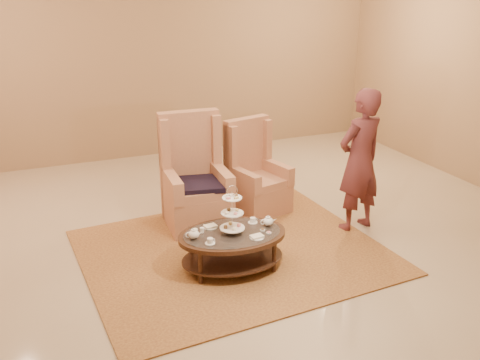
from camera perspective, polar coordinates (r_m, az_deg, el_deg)
name	(u,v)px	position (r m, az deg, el deg)	size (l,w,h in m)	color
ground	(246,256)	(5.97, 0.68, -8.16)	(8.00, 8.00, 0.00)	tan
ceiling	(246,256)	(5.97, 0.68, -8.16)	(8.00, 8.00, 0.02)	white
wall_back	(151,52)	(9.11, -9.43, 13.30)	(8.00, 0.04, 3.50)	#9C7955
rug	(233,252)	(6.05, -0.75, -7.65)	(3.37, 2.87, 0.02)	#A8783B
tea_table	(232,239)	(5.57, -0.83, -6.36)	(1.20, 0.88, 0.95)	black
armchair_left	(195,188)	(6.60, -4.84, -0.82)	(0.78, 0.81, 1.38)	tan
armchair_right	(255,181)	(6.99, 1.56, -0.05)	(0.79, 0.81, 1.21)	tan
person	(360,161)	(6.45, 12.65, 2.00)	(0.70, 0.53, 1.73)	#572527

